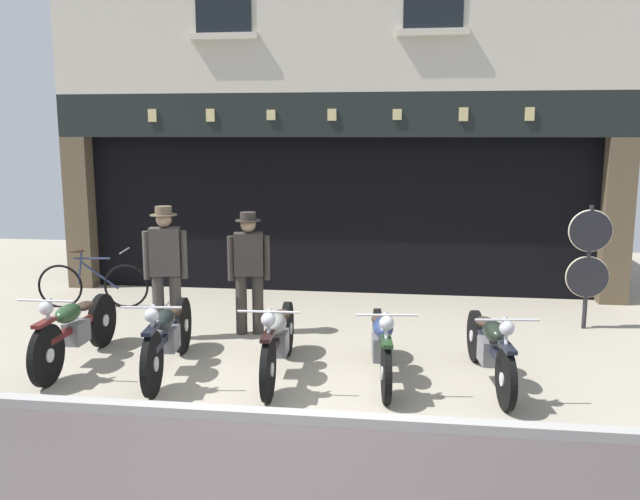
{
  "coord_description": "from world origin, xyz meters",
  "views": [
    {
      "loc": [
        1.22,
        -5.71,
        2.65
      ],
      "look_at": [
        0.07,
        2.83,
        1.15
      ],
      "focal_mm": 37.54,
      "sensor_mm": 36.0,
      "label": 1
    }
  ],
  "objects_px": {
    "salesman_left": "(166,266)",
    "leaning_bicycle": "(93,284)",
    "advert_board_far": "(169,183)",
    "motorcycle_center_left": "(168,335)",
    "tyre_sign_pole": "(589,256)",
    "motorcycle_left": "(75,329)",
    "motorcycle_center": "(278,339)",
    "motorcycle_center_right": "(382,343)",
    "advert_board_near": "(225,188)",
    "shopkeeper_center": "(249,267)",
    "motorcycle_right": "(490,347)"
  },
  "relations": [
    {
      "from": "advert_board_far",
      "to": "motorcycle_left",
      "type": "bearing_deg",
      "value": -85.33
    },
    {
      "from": "motorcycle_right",
      "to": "shopkeeper_center",
      "type": "xyz_separation_m",
      "value": [
        -2.98,
        1.45,
        0.5
      ]
    },
    {
      "from": "motorcycle_center",
      "to": "salesman_left",
      "type": "xyz_separation_m",
      "value": [
        -1.69,
        1.14,
        0.55
      ]
    },
    {
      "from": "tyre_sign_pole",
      "to": "motorcycle_center",
      "type": "bearing_deg",
      "value": -148.25
    },
    {
      "from": "motorcycle_left",
      "to": "shopkeeper_center",
      "type": "height_order",
      "value": "shopkeeper_center"
    },
    {
      "from": "motorcycle_left",
      "to": "shopkeeper_center",
      "type": "relative_size",
      "value": 1.24
    },
    {
      "from": "salesman_left",
      "to": "tyre_sign_pole",
      "type": "xyz_separation_m",
      "value": [
        5.52,
        1.23,
        0.05
      ]
    },
    {
      "from": "motorcycle_right",
      "to": "tyre_sign_pole",
      "type": "xyz_separation_m",
      "value": [
        1.54,
        2.29,
        0.61
      ]
    },
    {
      "from": "motorcycle_left",
      "to": "motorcycle_center",
      "type": "xyz_separation_m",
      "value": [
        2.39,
        -0.05,
        -0.01
      ]
    },
    {
      "from": "salesman_left",
      "to": "advert_board_near",
      "type": "xyz_separation_m",
      "value": [
        -0.04,
        3.02,
        0.77
      ]
    },
    {
      "from": "motorcycle_left",
      "to": "motorcycle_center_left",
      "type": "distance_m",
      "value": 1.16
    },
    {
      "from": "advert_board_near",
      "to": "motorcycle_right",
      "type": "bearing_deg",
      "value": -45.39
    },
    {
      "from": "motorcycle_center",
      "to": "advert_board_far",
      "type": "relative_size",
      "value": 1.9
    },
    {
      "from": "tyre_sign_pole",
      "to": "advert_board_far",
      "type": "relative_size",
      "value": 1.56
    },
    {
      "from": "motorcycle_center_left",
      "to": "motorcycle_center",
      "type": "bearing_deg",
      "value": 175.82
    },
    {
      "from": "salesman_left",
      "to": "motorcycle_left",
      "type": "bearing_deg",
      "value": 43.28
    },
    {
      "from": "motorcycle_center_left",
      "to": "tyre_sign_pole",
      "type": "height_order",
      "value": "tyre_sign_pole"
    },
    {
      "from": "motorcycle_right",
      "to": "shopkeeper_center",
      "type": "distance_m",
      "value": 3.35
    },
    {
      "from": "salesman_left",
      "to": "tyre_sign_pole",
      "type": "bearing_deg",
      "value": 178.41
    },
    {
      "from": "salesman_left",
      "to": "leaning_bicycle",
      "type": "xyz_separation_m",
      "value": [
        -1.73,
        1.43,
        -0.6
      ]
    },
    {
      "from": "motorcycle_center_left",
      "to": "leaning_bicycle",
      "type": "distance_m",
      "value": 3.41
    },
    {
      "from": "motorcycle_right",
      "to": "salesman_left",
      "type": "height_order",
      "value": "salesman_left"
    },
    {
      "from": "motorcycle_center",
      "to": "advert_board_near",
      "type": "distance_m",
      "value": 4.69
    },
    {
      "from": "shopkeeper_center",
      "to": "motorcycle_center",
      "type": "bearing_deg",
      "value": 102.32
    },
    {
      "from": "motorcycle_left",
      "to": "leaning_bicycle",
      "type": "distance_m",
      "value": 2.72
    },
    {
      "from": "leaning_bicycle",
      "to": "motorcycle_center",
      "type": "bearing_deg",
      "value": 44.91
    },
    {
      "from": "advert_board_near",
      "to": "tyre_sign_pole",
      "type": "bearing_deg",
      "value": -17.82
    },
    {
      "from": "advert_board_far",
      "to": "leaning_bicycle",
      "type": "xyz_separation_m",
      "value": [
        -0.7,
        -1.59,
        -1.45
      ]
    },
    {
      "from": "salesman_left",
      "to": "advert_board_far",
      "type": "bearing_deg",
      "value": -85.2
    },
    {
      "from": "motorcycle_center_left",
      "to": "leaning_bicycle",
      "type": "xyz_separation_m",
      "value": [
        -2.18,
        2.62,
        -0.07
      ]
    },
    {
      "from": "salesman_left",
      "to": "leaning_bicycle",
      "type": "height_order",
      "value": "salesman_left"
    },
    {
      "from": "motorcycle_left",
      "to": "advert_board_far",
      "type": "xyz_separation_m",
      "value": [
        -0.34,
        4.11,
        1.38
      ]
    },
    {
      "from": "tyre_sign_pole",
      "to": "leaning_bicycle",
      "type": "bearing_deg",
      "value": 178.44
    },
    {
      "from": "motorcycle_right",
      "to": "tyre_sign_pole",
      "type": "relative_size",
      "value": 1.18
    },
    {
      "from": "motorcycle_left",
      "to": "motorcycle_center_right",
      "type": "bearing_deg",
      "value": 179.07
    },
    {
      "from": "salesman_left",
      "to": "advert_board_far",
      "type": "height_order",
      "value": "advert_board_far"
    },
    {
      "from": "advert_board_far",
      "to": "motorcycle_center_left",
      "type": "bearing_deg",
      "value": -70.55
    },
    {
      "from": "motorcycle_right",
      "to": "leaning_bicycle",
      "type": "xyz_separation_m",
      "value": [
        -5.72,
        2.49,
        -0.04
      ]
    },
    {
      "from": "motorcycle_center",
      "to": "shopkeeper_center",
      "type": "relative_size",
      "value": 1.27
    },
    {
      "from": "motorcycle_center_left",
      "to": "salesman_left",
      "type": "bearing_deg",
      "value": -75.94
    },
    {
      "from": "motorcycle_center_right",
      "to": "salesman_left",
      "type": "relative_size",
      "value": 1.1
    },
    {
      "from": "tyre_sign_pole",
      "to": "advert_board_far",
      "type": "xyz_separation_m",
      "value": [
        -6.56,
        1.79,
        0.8
      ]
    },
    {
      "from": "motorcycle_center_right",
      "to": "shopkeeper_center",
      "type": "xyz_separation_m",
      "value": [
        -1.83,
        1.48,
        0.5
      ]
    },
    {
      "from": "motorcycle_center_left",
      "to": "motorcycle_right",
      "type": "xyz_separation_m",
      "value": [
        3.53,
        0.13,
        -0.02
      ]
    },
    {
      "from": "motorcycle_center",
      "to": "advert_board_far",
      "type": "height_order",
      "value": "advert_board_far"
    },
    {
      "from": "motorcycle_center_right",
      "to": "tyre_sign_pole",
      "type": "relative_size",
      "value": 1.12
    },
    {
      "from": "motorcycle_center_left",
      "to": "tyre_sign_pole",
      "type": "distance_m",
      "value": 5.65
    },
    {
      "from": "motorcycle_left",
      "to": "motorcycle_center",
      "type": "bearing_deg",
      "value": 177.9
    },
    {
      "from": "motorcycle_right",
      "to": "advert_board_far",
      "type": "height_order",
      "value": "advert_board_far"
    },
    {
      "from": "salesman_left",
      "to": "shopkeeper_center",
      "type": "bearing_deg",
      "value": -173.15
    }
  ]
}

